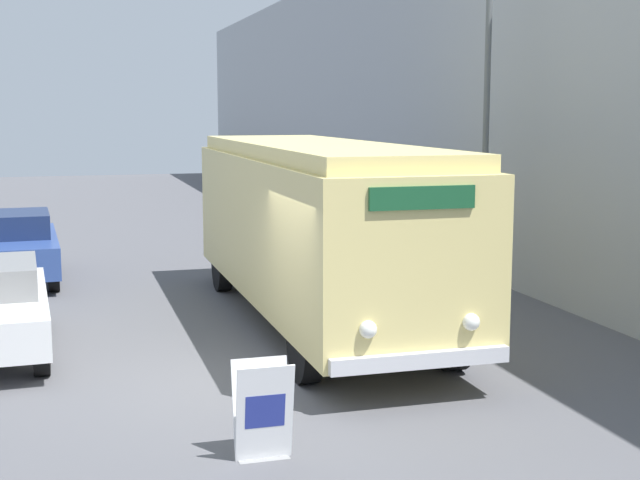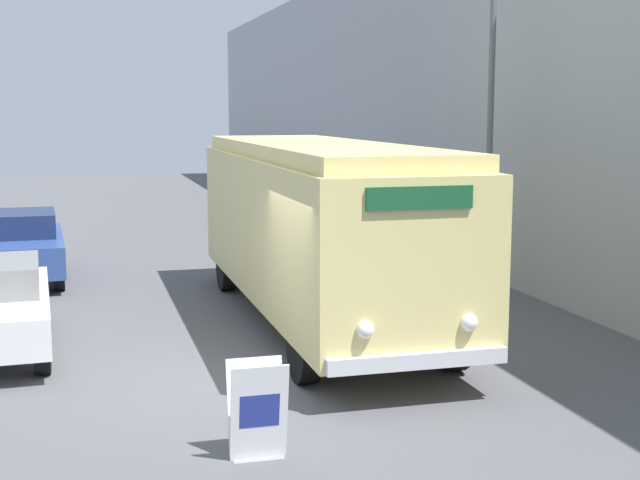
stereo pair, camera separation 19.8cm
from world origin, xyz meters
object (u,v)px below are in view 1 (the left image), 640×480
vintage_bus (316,222)px  parked_car_mid (12,246)px  streetlamp (488,70)px  sign_board (263,412)px

vintage_bus → parked_car_mid: vintage_bus is taller
streetlamp → vintage_bus: bearing=-163.7°
vintage_bus → sign_board: 6.19m
sign_board → parked_car_mid: bearing=105.3°
streetlamp → parked_car_mid: streetlamp is taller
parked_car_mid → vintage_bus: bearing=-48.5°
streetlamp → parked_car_mid: bearing=153.8°
streetlamp → parked_car_mid: size_ratio=1.62×
vintage_bus → parked_car_mid: (-5.23, 5.45, -1.01)m
vintage_bus → streetlamp: 4.65m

